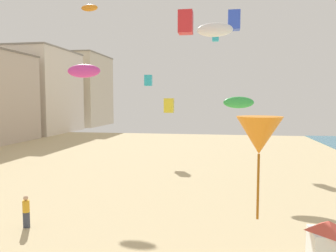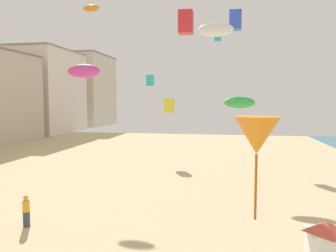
% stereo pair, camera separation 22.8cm
% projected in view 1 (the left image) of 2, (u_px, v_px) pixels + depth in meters
% --- Properties ---
extents(boardwalk_hotel_far, '(11.01, 16.15, 16.42)m').
position_uv_depth(boardwalk_hotel_far, '(42.00, 91.00, 65.05)').
color(boardwalk_hotel_far, silver).
rests_on(boardwalk_hotel_far, ground).
extents(boardwalk_hotel_distant, '(11.98, 16.14, 17.90)m').
position_uv_depth(boardwalk_hotel_distant, '(81.00, 90.00, 83.19)').
color(boardwalk_hotel_distant, beige).
rests_on(boardwalk_hotel_distant, ground).
extents(kite_flyer, '(0.34, 0.34, 1.64)m').
position_uv_depth(kite_flyer, '(26.00, 210.00, 16.38)').
color(kite_flyer, '#383D4C').
rests_on(kite_flyer, ground).
extents(lifeguard_stand, '(1.10, 1.10, 2.55)m').
position_uv_depth(lifeguard_stand, '(328.00, 242.00, 10.53)').
color(lifeguard_stand, white).
rests_on(lifeguard_stand, ground).
extents(kite_yellow_box, '(0.54, 0.54, 0.84)m').
position_uv_depth(kite_yellow_box, '(169.00, 105.00, 19.05)').
color(kite_yellow_box, yellow).
extents(kite_green_parafoil, '(2.28, 0.63, 0.88)m').
position_uv_depth(kite_green_parafoil, '(238.00, 102.00, 24.55)').
color(kite_green_parafoil, green).
extents(kite_orange_delta, '(1.62, 1.62, 3.68)m').
position_uv_depth(kite_orange_delta, '(259.00, 136.00, 11.40)').
color(kite_orange_delta, orange).
extents(kite_cyan_box, '(0.80, 0.80, 1.26)m').
position_uv_depth(kite_cyan_box, '(148.00, 80.00, 38.19)').
color(kite_cyan_box, '#2DB7CC').
extents(kite_orange_parafoil, '(1.70, 0.47, 0.66)m').
position_uv_depth(kite_orange_parafoil, '(89.00, 8.00, 31.78)').
color(kite_orange_parafoil, orange).
extents(kite_blue_box, '(0.93, 0.93, 1.46)m').
position_uv_depth(kite_blue_box, '(234.00, 20.00, 25.34)').
color(kite_blue_box, blue).
extents(kite_white_parafoil, '(2.50, 0.70, 0.97)m').
position_uv_depth(kite_white_parafoil, '(215.00, 30.00, 22.73)').
color(kite_white_parafoil, white).
extents(kite_red_box, '(0.86, 0.86, 1.35)m').
position_uv_depth(kite_red_box, '(186.00, 22.00, 19.69)').
color(kite_red_box, red).
extents(kite_magenta_parafoil, '(1.76, 0.49, 0.68)m').
position_uv_depth(kite_magenta_parafoil, '(84.00, 71.00, 16.63)').
color(kite_magenta_parafoil, '#DB3D9E').
extents(kite_cyan_box_2, '(0.79, 0.79, 1.25)m').
position_uv_depth(kite_cyan_box_2, '(216.00, 36.00, 39.99)').
color(kite_cyan_box_2, '#2DB7CC').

